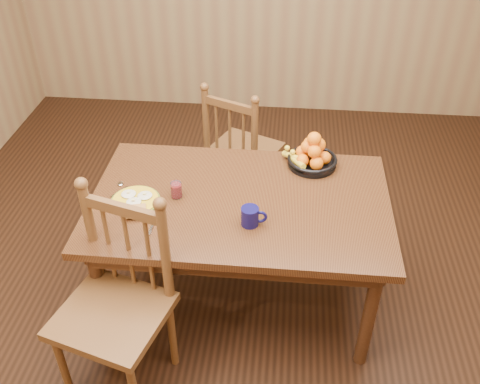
# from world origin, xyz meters

# --- Properties ---
(room) EXTENTS (4.52, 5.02, 2.72)m
(room) POSITION_xyz_m (0.00, 0.00, 1.35)
(room) COLOR black
(room) RESTS_ON ground
(dining_table) EXTENTS (1.60, 1.00, 0.75)m
(dining_table) POSITION_xyz_m (0.00, 0.00, 0.67)
(dining_table) COLOR black
(dining_table) RESTS_ON ground
(chair_far) EXTENTS (0.58, 0.57, 0.99)m
(chair_far) POSITION_xyz_m (-0.08, 0.90, 0.48)
(chair_far) COLOR #533418
(chair_far) RESTS_ON ground
(chair_near) EXTENTS (0.60, 0.59, 1.08)m
(chair_near) POSITION_xyz_m (-0.54, -0.60, 0.53)
(chair_near) COLOR #533418
(chair_near) RESTS_ON ground
(breakfast_plate) EXTENTS (0.26, 0.30, 0.04)m
(breakfast_plate) POSITION_xyz_m (-0.55, -0.08, 0.76)
(breakfast_plate) COLOR #59601E
(breakfast_plate) RESTS_ON dining_table
(fork) EXTENTS (0.03, 0.18, 0.00)m
(fork) POSITION_xyz_m (-0.41, -0.23, 0.75)
(fork) COLOR silver
(fork) RESTS_ON dining_table
(spoon) EXTENTS (0.07, 0.15, 0.01)m
(spoon) POSITION_xyz_m (-0.67, 0.05, 0.75)
(spoon) COLOR silver
(spoon) RESTS_ON dining_table
(coffee_mug) EXTENTS (0.13, 0.09, 0.10)m
(coffee_mug) POSITION_xyz_m (0.07, -0.20, 0.80)
(coffee_mug) COLOR #0D0B3E
(coffee_mug) RESTS_ON dining_table
(juice_glass) EXTENTS (0.06, 0.06, 0.09)m
(juice_glass) POSITION_xyz_m (-0.34, -0.01, 0.79)
(juice_glass) COLOR silver
(juice_glass) RESTS_ON dining_table
(fruit_bowl) EXTENTS (0.32, 0.29, 0.22)m
(fruit_bowl) POSITION_xyz_m (0.38, 0.37, 0.82)
(fruit_bowl) COLOR black
(fruit_bowl) RESTS_ON dining_table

